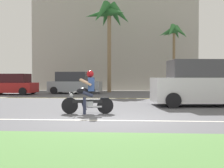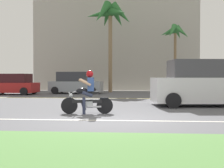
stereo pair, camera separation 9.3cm
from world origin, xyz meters
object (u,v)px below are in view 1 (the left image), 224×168
at_px(parked_car_1, 74,84).
at_px(palm_tree_0, 174,35).
at_px(suv_nearby, 206,84).
at_px(parked_car_0, 12,85).
at_px(palm_tree_1, 109,17).
at_px(motorcyclist, 88,95).

xyz_separation_m(parked_car_1, palm_tree_0, (8.19, 2.93, 4.16)).
xyz_separation_m(suv_nearby, parked_car_0, (-12.24, 7.55, -0.27)).
bearing_deg(parked_car_1, palm_tree_1, 39.45).
xyz_separation_m(suv_nearby, palm_tree_1, (-5.24, 11.24, 5.44)).
distance_m(suv_nearby, parked_car_0, 14.38).
distance_m(parked_car_1, palm_tree_0, 9.64).
bearing_deg(parked_car_0, palm_tree_1, 27.78).
xyz_separation_m(suv_nearby, parked_car_1, (-7.85, 9.09, -0.20)).
relative_size(motorcyclist, parked_car_0, 0.49).
distance_m(parked_car_1, palm_tree_1, 6.57).
height_order(suv_nearby, parked_car_0, suv_nearby).
distance_m(suv_nearby, palm_tree_1, 13.54).
bearing_deg(palm_tree_0, palm_tree_1, -171.99).
bearing_deg(suv_nearby, parked_car_0, 148.32).
bearing_deg(palm_tree_1, suv_nearby, -65.02).
bearing_deg(suv_nearby, palm_tree_0, 88.37).
relative_size(motorcyclist, palm_tree_0, 0.31).
xyz_separation_m(motorcyclist, parked_car_1, (-3.00, 12.23, 0.15)).
bearing_deg(motorcyclist, palm_tree_1, 91.54).
height_order(motorcyclist, suv_nearby, suv_nearby).
height_order(parked_car_0, parked_car_1, parked_car_1).
bearing_deg(motorcyclist, parked_car_1, 103.77).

